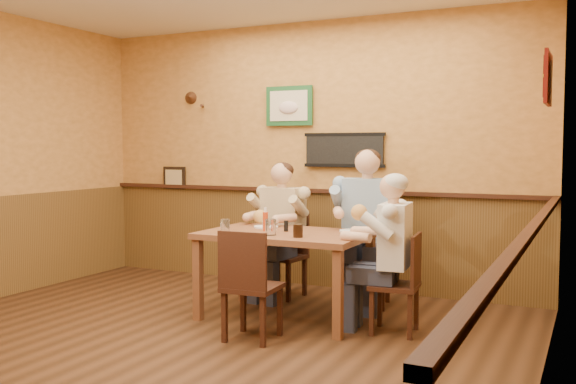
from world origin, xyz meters
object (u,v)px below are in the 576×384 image
water_glass_mid (271,227)px  cola_tumbler (298,231)px  diner_white_elder (395,262)px  diner_blue_polo (367,236)px  pepper_shaker (286,226)px  diner_tan_shirt (283,237)px  water_glass_left (225,226)px  chair_back_left (283,255)px  dining_table (285,243)px  hot_sauce_bottle (265,220)px  chair_near_side (253,284)px  chair_right_end (395,283)px  chair_back_right (367,257)px  salt_shaker (264,225)px

water_glass_mid → cola_tumbler: (0.26, -0.02, -0.01)m
diner_white_elder → water_glass_mid: diner_white_elder is taller
diner_blue_polo → pepper_shaker: size_ratio=14.05×
diner_tan_shirt → water_glass_left: size_ratio=10.05×
diner_blue_polo → cola_tumbler: size_ratio=12.45×
chair_back_left → pepper_shaker: pepper_shaker is taller
dining_table → diner_white_elder: 0.99m
water_glass_mid → hot_sauce_bottle: 0.28m
water_glass_left → cola_tumbler: bearing=3.3°
chair_near_side → diner_tan_shirt: size_ratio=0.72×
chair_near_side → pepper_shaker: chair_near_side is taller
chair_right_end → diner_blue_polo: diner_blue_polo is taller
chair_back_right → salt_shaker: chair_back_right is taller
dining_table → diner_tan_shirt: (-0.36, 0.69, -0.06)m
chair_right_end → salt_shaker: 1.26m
diner_white_elder → cola_tumbler: (-0.75, -0.22, 0.23)m
dining_table → diner_white_elder: size_ratio=1.23×
chair_back_left → diner_white_elder: size_ratio=0.73×
diner_blue_polo → cola_tumbler: (-0.26, -0.97, 0.15)m
chair_back_left → cola_tumbler: 1.18m
salt_shaker → dining_table: bearing=-6.4°
water_glass_mid → cola_tumbler: size_ratio=1.28×
dining_table → chair_near_side: chair_near_side is taller
chair_near_side → cola_tumbler: same height
chair_back_right → water_glass_left: bearing=-141.7°
chair_near_side → diner_tan_shirt: 1.43m
diner_white_elder → salt_shaker: bearing=-97.9°
diner_tan_shirt → dining_table: bearing=-56.8°
diner_tan_shirt → diner_white_elder: 1.53m
chair_back_left → chair_right_end: chair_back_left is taller
water_glass_mid → pepper_shaker: 0.27m
chair_back_left → water_glass_left: bearing=-88.4°
water_glass_mid → cola_tumbler: 0.26m
water_glass_left → hot_sauce_bottle: bearing=48.8°
chair_back_right → chair_near_side: bearing=-117.2°
chair_back_left → water_glass_mid: (0.34, -0.92, 0.40)m
diner_blue_polo → hot_sauce_bottle: (-0.68, -0.74, 0.19)m
chair_near_side → hot_sauce_bottle: (-0.23, 0.66, 0.41)m
diner_white_elder → dining_table: bearing=-97.1°
chair_near_side → salt_shaker: size_ratio=10.16×
salt_shaker → cola_tumbler: bearing=-31.2°
dining_table → chair_back_right: chair_back_right is taller
dining_table → chair_right_end: (0.98, -0.03, -0.26)m
pepper_shaker → diner_blue_polo: bearing=53.5°
diner_white_elder → cola_tumbler: bearing=-79.0°
hot_sauce_bottle → chair_back_left: bearing=104.0°
chair_near_side → diner_white_elder: size_ratio=0.75×
salt_shaker → hot_sauce_bottle: bearing=-51.1°
water_glass_mid → cola_tumbler: water_glass_mid is taller
chair_near_side → cola_tumbler: 0.59m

